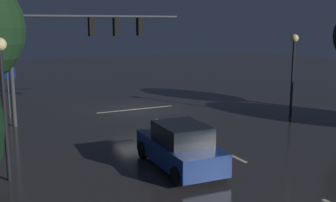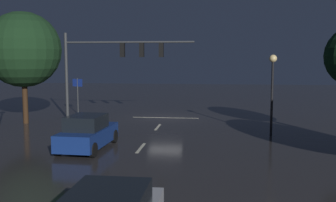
# 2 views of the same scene
# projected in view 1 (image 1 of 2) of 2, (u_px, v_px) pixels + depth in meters

# --- Properties ---
(ground_plane) EXTENTS (80.00, 80.00, 0.00)m
(ground_plane) POSITION_uv_depth(u_px,v_px,m) (136.00, 110.00, 25.75)
(ground_plane) COLOR #2D2B2B
(traffic_signal_assembly) EXTENTS (9.53, 0.47, 6.32)m
(traffic_signal_assembly) POSITION_uv_depth(u_px,v_px,m) (79.00, 37.00, 22.35)
(traffic_signal_assembly) COLOR #383A3D
(traffic_signal_assembly) RESTS_ON ground_plane
(lane_dash_far) EXTENTS (0.16, 2.20, 0.01)m
(lane_dash_far) POSITION_uv_depth(u_px,v_px,m) (165.00, 123.00, 22.23)
(lane_dash_far) COLOR beige
(lane_dash_far) RESTS_ON ground_plane
(lane_dash_mid) EXTENTS (0.16, 2.20, 0.01)m
(lane_dash_mid) POSITION_uv_depth(u_px,v_px,m) (230.00, 154.00, 16.96)
(lane_dash_mid) COLOR beige
(lane_dash_mid) RESTS_ON ground_plane
(stop_bar) EXTENTS (5.00, 0.16, 0.01)m
(stop_bar) POSITION_uv_depth(u_px,v_px,m) (136.00, 109.00, 25.83)
(stop_bar) COLOR beige
(stop_bar) RESTS_ON ground_plane
(car_approaching) EXTENTS (2.08, 4.44, 1.70)m
(car_approaching) POSITION_uv_depth(u_px,v_px,m) (180.00, 147.00, 15.25)
(car_approaching) COLOR navy
(car_approaching) RESTS_ON ground_plane
(street_lamp_left_kerb) EXTENTS (0.44, 0.44, 4.67)m
(street_lamp_left_kerb) POSITION_uv_depth(u_px,v_px,m) (293.00, 59.00, 22.93)
(street_lamp_left_kerb) COLOR black
(street_lamp_left_kerb) RESTS_ON ground_plane
(street_lamp_right_kerb) EXTENTS (0.44, 0.44, 4.82)m
(street_lamp_right_kerb) POSITION_uv_depth(u_px,v_px,m) (2.00, 82.00, 13.53)
(street_lamp_right_kerb) COLOR black
(street_lamp_right_kerb) RESTS_ON ground_plane
(route_sign) EXTENTS (0.88, 0.32, 2.88)m
(route_sign) POSITION_uv_depth(u_px,v_px,m) (8.00, 81.00, 23.23)
(route_sign) COLOR #383A3D
(route_sign) RESTS_ON ground_plane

